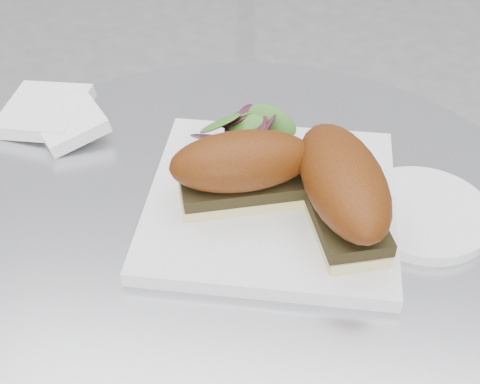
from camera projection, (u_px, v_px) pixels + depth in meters
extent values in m
cylinder|color=#BABBC1|center=(242.00, 242.00, 0.68)|extent=(0.70, 0.70, 0.02)
cube|color=white|center=(271.00, 202.00, 0.70)|extent=(0.27, 0.27, 0.02)
cube|color=#F6E59A|center=(242.00, 195.00, 0.69)|extent=(0.14, 0.09, 0.01)
cube|color=black|center=(242.00, 185.00, 0.68)|extent=(0.13, 0.09, 0.01)
ellipsoid|color=#5E2508|center=(242.00, 161.00, 0.66)|extent=(0.16, 0.11, 0.06)
cube|color=#F6E59A|center=(339.00, 214.00, 0.67)|extent=(0.11, 0.16, 0.01)
cube|color=black|center=(340.00, 204.00, 0.66)|extent=(0.11, 0.16, 0.01)
ellipsoid|color=#5E2508|center=(343.00, 180.00, 0.64)|extent=(0.13, 0.19, 0.06)
cylinder|color=white|center=(423.00, 213.00, 0.69)|extent=(0.14, 0.14, 0.01)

